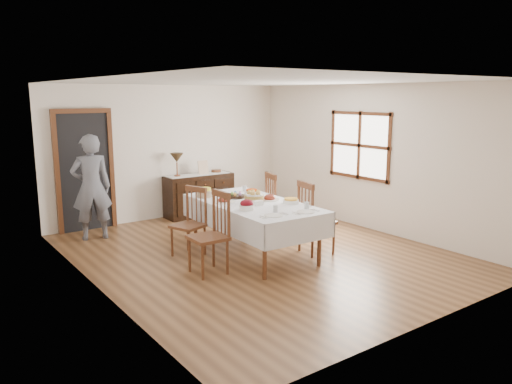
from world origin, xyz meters
TOP-DOWN VIEW (x-y plane):
  - ground at (0.00, 0.00)m, footprint 6.00×6.00m
  - room_shell at (-0.15, 0.42)m, footprint 5.02×6.02m
  - dining_table at (-0.10, 0.05)m, footprint 1.28×2.40m
  - chair_left_near at (-1.03, -0.29)m, footprint 0.48×0.48m
  - chair_left_far at (-0.89, 0.57)m, footprint 0.55×0.55m
  - chair_right_near at (0.67, -0.48)m, footprint 0.54×0.54m
  - chair_right_far at (0.79, 0.53)m, footprint 0.57×0.57m
  - sideboard at (0.48, 2.72)m, footprint 1.40×0.51m
  - person at (-1.81, 2.30)m, footprint 0.65×0.48m
  - bread_basket at (-0.04, 0.09)m, footprint 0.30×0.30m
  - egg_basket at (-0.11, 0.47)m, footprint 0.26×0.26m
  - ham_platter_a at (-0.44, 0.31)m, footprint 0.32×0.32m
  - ham_platter_b at (0.21, 0.04)m, footprint 0.30×0.30m
  - beet_bowl at (-0.46, -0.31)m, footprint 0.21×0.21m
  - carrot_bowl at (0.25, 0.57)m, footprint 0.24×0.24m
  - pineapple_bowl at (-0.48, 0.83)m, footprint 0.25×0.25m
  - casserole_dish at (0.33, -0.34)m, footprint 0.24×0.24m
  - butter_dish at (-0.15, -0.16)m, footprint 0.14×0.10m
  - setting_left at (-0.32, -0.76)m, footprint 0.42×0.31m
  - setting_right at (0.17, -0.85)m, footprint 0.42×0.31m
  - glass_far_a at (-0.21, 0.80)m, footprint 0.07×0.07m
  - glass_far_b at (0.31, 0.86)m, footprint 0.07×0.07m
  - runner at (0.46, 2.70)m, footprint 1.30×0.35m
  - table_lamp at (0.01, 2.74)m, footprint 0.26×0.26m
  - picture_frame at (0.56, 2.67)m, footprint 0.22×0.08m
  - deco_bowl at (0.91, 2.75)m, footprint 0.20×0.20m

SIDE VIEW (x-z plane):
  - ground at x=0.00m, z-range 0.00..0.00m
  - sideboard at x=0.48m, z-range 0.00..0.84m
  - chair_left_far at x=-0.89m, z-range 0.01..1.05m
  - chair_right_far at x=0.79m, z-range 0.01..1.13m
  - chair_right_near at x=0.67m, z-range 0.01..1.13m
  - chair_left_near at x=-1.03m, z-range 0.01..1.13m
  - dining_table at x=-0.10m, z-range 0.31..1.12m
  - setting_left at x=-0.32m, z-range 0.78..0.88m
  - setting_right at x=0.17m, z-range 0.78..0.88m
  - ham_platter_a at x=-0.44m, z-range 0.78..0.89m
  - ham_platter_b at x=0.21m, z-range 0.78..0.89m
  - egg_basket at x=-0.11m, z-range 0.79..0.89m
  - butter_dish at x=-0.15m, z-range 0.81..0.88m
  - casserole_dish at x=0.33m, z-range 0.81..0.88m
  - runner at x=0.46m, z-range 0.84..0.85m
  - carrot_bowl at x=0.25m, z-range 0.80..0.89m
  - glass_far_a at x=-0.21m, z-range 0.81..0.90m
  - glass_far_b at x=0.31m, z-range 0.81..0.90m
  - deco_bowl at x=0.91m, z-range 0.84..0.90m
  - beet_bowl at x=-0.46m, z-range 0.80..0.95m
  - pineapple_bowl at x=-0.48m, z-range 0.80..0.95m
  - bread_basket at x=-0.04m, z-range 0.79..0.97m
  - person at x=-1.81m, z-range 0.00..1.90m
  - picture_frame at x=0.56m, z-range 0.84..1.12m
  - table_lamp at x=0.01m, z-range 0.97..1.43m
  - room_shell at x=-0.15m, z-range 0.32..2.97m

